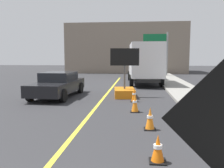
% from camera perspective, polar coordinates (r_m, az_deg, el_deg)
% --- Properties ---
extents(lane_center_stripe, '(0.14, 36.00, 0.01)m').
position_cam_1_polar(lane_center_stripe, '(7.82, -7.60, -10.05)').
color(lane_center_stripe, yellow).
rests_on(lane_center_stripe, ground).
extents(arrow_board_trailer, '(1.60, 1.91, 2.70)m').
position_cam_1_polar(arrow_board_trailer, '(13.33, 3.02, -1.00)').
color(arrow_board_trailer, orange).
rests_on(arrow_board_trailer, ground).
extents(box_truck, '(2.86, 7.50, 3.28)m').
position_cam_1_polar(box_truck, '(19.90, 7.79, 5.22)').
color(box_truck, black).
rests_on(box_truck, ground).
extents(pickup_car, '(2.12, 4.69, 1.38)m').
position_cam_1_polar(pickup_car, '(13.62, -12.87, -0.08)').
color(pickup_car, black).
rests_on(pickup_car, ground).
extents(highway_guide_sign, '(2.79, 0.18, 5.00)m').
position_cam_1_polar(highway_guide_sign, '(27.64, 11.50, 8.90)').
color(highway_guide_sign, gray).
rests_on(highway_guide_sign, ground).
extents(far_building_block, '(16.55, 8.51, 6.76)m').
position_cam_1_polar(far_building_block, '(35.87, 3.55, 8.38)').
color(far_building_block, gray).
rests_on(far_building_block, ground).
extents(traffic_cone_near_sign, '(0.36, 0.36, 0.60)m').
position_cam_1_polar(traffic_cone_near_sign, '(5.30, 10.96, -15.02)').
color(traffic_cone_near_sign, black).
rests_on(traffic_cone_near_sign, ground).
extents(traffic_cone_mid_lane, '(0.36, 0.36, 0.71)m').
position_cam_1_polar(traffic_cone_mid_lane, '(7.45, 9.13, -8.20)').
color(traffic_cone_mid_lane, black).
rests_on(traffic_cone_mid_lane, ground).
extents(traffic_cone_far_lane, '(0.36, 0.36, 0.76)m').
position_cam_1_polar(traffic_cone_far_lane, '(9.66, 5.55, -4.57)').
color(traffic_cone_far_lane, black).
rests_on(traffic_cone_far_lane, ground).
extents(traffic_cone_curbside, '(0.36, 0.36, 0.70)m').
position_cam_1_polar(traffic_cone_curbside, '(11.87, 5.36, -2.63)').
color(traffic_cone_curbside, black).
rests_on(traffic_cone_curbside, ground).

